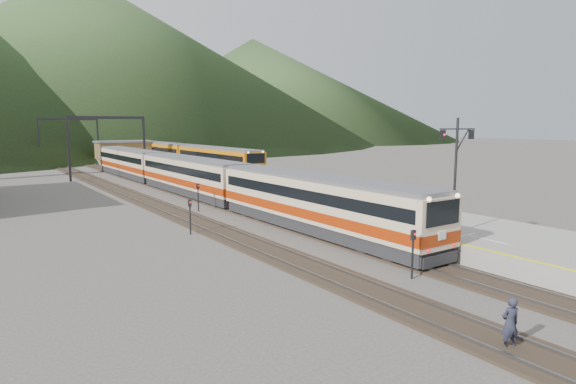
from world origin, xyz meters
TOP-DOWN VIEW (x-y plane):
  - ground at (0.00, 0.00)m, footprint 400.00×400.00m
  - track_main at (0.00, 40.00)m, footprint 2.60×200.00m
  - track_far at (-5.00, 40.00)m, footprint 2.60×200.00m
  - track_second at (11.50, 40.00)m, footprint 2.60×200.00m
  - platform at (5.60, 38.00)m, footprint 8.00×100.00m
  - gantry_near at (-2.85, 55.00)m, footprint 9.55×0.25m
  - gantry_far at (-2.85, 80.00)m, footprint 9.55×0.25m
  - station_shed at (5.60, 78.00)m, footprint 9.40×4.40m
  - hill_b at (30.00, 230.00)m, footprint 220.00×220.00m
  - hill_c at (110.00, 210.00)m, footprint 160.00×160.00m
  - main_train at (0.00, 35.62)m, footprint 2.89×59.37m
  - second_train at (11.50, 63.69)m, footprint 3.11×42.30m
  - signal_mast at (3.46, 7.87)m, footprint 2.12×0.78m
  - short_signal_a at (-2.10, 5.87)m, footprint 0.24×0.19m
  - short_signal_b at (-2.99, 27.34)m, footprint 0.23×0.17m
  - short_signal_c at (-6.86, 19.92)m, footprint 0.26×0.22m
  - worker at (-5.04, -0.58)m, footprint 0.73×0.61m

SIDE VIEW (x-z plane):
  - ground at x=0.00m, z-range 0.00..0.00m
  - track_main at x=0.00m, z-range -0.05..0.18m
  - track_far at x=-5.00m, z-range -0.05..0.18m
  - track_second at x=11.50m, z-range -0.05..0.18m
  - platform at x=5.60m, z-range 0.00..1.00m
  - worker at x=-5.04m, z-range 0.00..1.72m
  - short_signal_a at x=-2.10m, z-range 0.33..2.60m
  - short_signal_b at x=-2.99m, z-range 0.33..2.60m
  - short_signal_c at x=-6.86m, z-range 0.33..2.60m
  - main_train at x=0.00m, z-range 0.23..3.76m
  - second_train at x=11.50m, z-range 0.23..4.02m
  - station_shed at x=5.60m, z-range 1.02..4.12m
  - signal_mast at x=3.46m, z-range 1.72..8.07m
  - gantry_near at x=-2.85m, z-range 1.59..9.59m
  - gantry_far at x=-2.85m, z-range 1.59..9.59m
  - hill_c at x=110.00m, z-range 0.00..50.00m
  - hill_b at x=30.00m, z-range 0.00..75.00m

